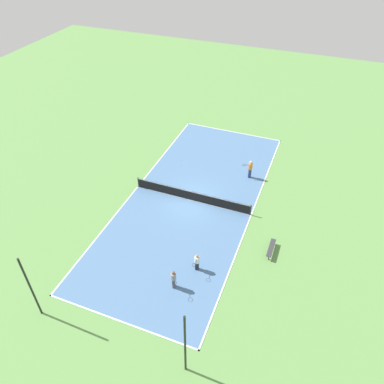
{
  "coord_description": "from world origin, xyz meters",
  "views": [
    {
      "loc": [
        -8.66,
        22.37,
        20.52
      ],
      "look_at": [
        0.0,
        0.0,
        0.9
      ],
      "focal_mm": 35.0,
      "sensor_mm": 36.0,
      "label": 1
    }
  ],
  "objects_px": {
    "player_near_white": "(197,261)",
    "fence_post_back_left": "(185,345)",
    "bench": "(271,248)",
    "fence_post_back_right": "(31,288)",
    "tennis_ball_far_baseline": "(249,204)",
    "player_baseline_gray": "(173,278)",
    "tennis_ball_right_alley": "(180,160)",
    "player_center_orange": "(250,168)",
    "tennis_net": "(192,196)"
  },
  "relations": [
    {
      "from": "player_baseline_gray",
      "to": "tennis_ball_right_alley",
      "type": "bearing_deg",
      "value": 172.07
    },
    {
      "from": "tennis_net",
      "to": "fence_post_back_left",
      "type": "bearing_deg",
      "value": 109.76
    },
    {
      "from": "tennis_net",
      "to": "player_baseline_gray",
      "type": "distance_m",
      "value": 8.91
    },
    {
      "from": "tennis_ball_far_baseline",
      "to": "bench",
      "type": "bearing_deg",
      "value": 121.94
    },
    {
      "from": "bench",
      "to": "tennis_ball_far_baseline",
      "type": "distance_m",
      "value": 5.24
    },
    {
      "from": "player_baseline_gray",
      "to": "tennis_ball_far_baseline",
      "type": "distance_m",
      "value": 10.15
    },
    {
      "from": "fence_post_back_left",
      "to": "player_near_white",
      "type": "bearing_deg",
      "value": -74.54
    },
    {
      "from": "player_near_white",
      "to": "tennis_ball_far_baseline",
      "type": "height_order",
      "value": "player_near_white"
    },
    {
      "from": "player_baseline_gray",
      "to": "player_center_orange",
      "type": "distance_m",
      "value": 13.64
    },
    {
      "from": "player_center_orange",
      "to": "tennis_ball_far_baseline",
      "type": "relative_size",
      "value": 25.81
    },
    {
      "from": "tennis_ball_far_baseline",
      "to": "player_center_orange",
      "type": "bearing_deg",
      "value": -76.17
    },
    {
      "from": "tennis_ball_far_baseline",
      "to": "fence_post_back_left",
      "type": "distance_m",
      "value": 14.76
    },
    {
      "from": "tennis_net",
      "to": "player_baseline_gray",
      "type": "height_order",
      "value": "player_baseline_gray"
    },
    {
      "from": "player_center_orange",
      "to": "tennis_ball_far_baseline",
      "type": "height_order",
      "value": "player_center_orange"
    },
    {
      "from": "tennis_ball_far_baseline",
      "to": "player_baseline_gray",
      "type": "bearing_deg",
      "value": 75.4
    },
    {
      "from": "tennis_net",
      "to": "fence_post_back_right",
      "type": "xyz_separation_m",
      "value": [
        4.82,
        13.42,
        2.03
      ]
    },
    {
      "from": "tennis_net",
      "to": "player_center_orange",
      "type": "distance_m",
      "value": 6.15
    },
    {
      "from": "bench",
      "to": "fence_post_back_left",
      "type": "distance_m",
      "value": 10.65
    },
    {
      "from": "tennis_net",
      "to": "fence_post_back_left",
      "type": "relative_size",
      "value": 1.99
    },
    {
      "from": "player_baseline_gray",
      "to": "tennis_ball_right_alley",
      "type": "relative_size",
      "value": 22.69
    },
    {
      "from": "player_near_white",
      "to": "tennis_ball_right_alley",
      "type": "height_order",
      "value": "player_near_white"
    },
    {
      "from": "player_near_white",
      "to": "tennis_ball_far_baseline",
      "type": "relative_size",
      "value": 20.93
    },
    {
      "from": "player_near_white",
      "to": "fence_post_back_left",
      "type": "xyz_separation_m",
      "value": [
        -1.85,
        6.7,
        1.73
      ]
    },
    {
      "from": "tennis_ball_right_alley",
      "to": "fence_post_back_left",
      "type": "xyz_separation_m",
      "value": [
        -8.04,
        18.6,
        2.49
      ]
    },
    {
      "from": "tennis_ball_right_alley",
      "to": "fence_post_back_left",
      "type": "distance_m",
      "value": 20.41
    },
    {
      "from": "player_baseline_gray",
      "to": "fence_post_back_left",
      "type": "height_order",
      "value": "fence_post_back_left"
    },
    {
      "from": "tennis_net",
      "to": "tennis_ball_far_baseline",
      "type": "xyz_separation_m",
      "value": [
        -4.61,
        -1.13,
        -0.46
      ]
    },
    {
      "from": "player_baseline_gray",
      "to": "player_center_orange",
      "type": "bearing_deg",
      "value": 144.32
    },
    {
      "from": "tennis_net",
      "to": "player_near_white",
      "type": "bearing_deg",
      "value": 113.82
    },
    {
      "from": "fence_post_back_right",
      "to": "player_baseline_gray",
      "type": "bearing_deg",
      "value": -145.32
    },
    {
      "from": "player_baseline_gray",
      "to": "fence_post_back_right",
      "type": "height_order",
      "value": "fence_post_back_right"
    },
    {
      "from": "player_near_white",
      "to": "fence_post_back_left",
      "type": "bearing_deg",
      "value": 12.86
    },
    {
      "from": "bench",
      "to": "fence_post_back_right",
      "type": "bearing_deg",
      "value": -50.36
    },
    {
      "from": "player_near_white",
      "to": "tennis_ball_far_baseline",
      "type": "distance_m",
      "value": 8.06
    },
    {
      "from": "tennis_net",
      "to": "fence_post_back_left",
      "type": "xyz_separation_m",
      "value": [
        -4.82,
        13.42,
        2.03
      ]
    },
    {
      "from": "player_near_white",
      "to": "tennis_ball_right_alley",
      "type": "xyz_separation_m",
      "value": [
        6.19,
        -11.9,
        -0.77
      ]
    },
    {
      "from": "bench",
      "to": "player_center_orange",
      "type": "bearing_deg",
      "value": -155.75
    },
    {
      "from": "player_baseline_gray",
      "to": "fence_post_back_left",
      "type": "relative_size",
      "value": 0.3
    },
    {
      "from": "tennis_net",
      "to": "tennis_ball_right_alley",
      "type": "distance_m",
      "value": 6.12
    },
    {
      "from": "bench",
      "to": "player_baseline_gray",
      "type": "bearing_deg",
      "value": -44.86
    },
    {
      "from": "bench",
      "to": "tennis_ball_far_baseline",
      "type": "xyz_separation_m",
      "value": [
        2.77,
        -4.44,
        -0.34
      ]
    },
    {
      "from": "bench",
      "to": "player_near_white",
      "type": "xyz_separation_m",
      "value": [
        4.42,
        3.41,
        0.43
      ]
    },
    {
      "from": "player_baseline_gray",
      "to": "fence_post_back_right",
      "type": "xyz_separation_m",
      "value": [
        6.88,
        4.76,
        1.65
      ]
    },
    {
      "from": "bench",
      "to": "fence_post_back_right",
      "type": "distance_m",
      "value": 15.99
    },
    {
      "from": "player_baseline_gray",
      "to": "tennis_net",
      "type": "bearing_deg",
      "value": 164.57
    },
    {
      "from": "tennis_ball_right_alley",
      "to": "bench",
      "type": "bearing_deg",
      "value": 141.33
    },
    {
      "from": "player_baseline_gray",
      "to": "tennis_ball_right_alley",
      "type": "xyz_separation_m",
      "value": [
        5.29,
        -13.83,
        -0.84
      ]
    },
    {
      "from": "tennis_net",
      "to": "fence_post_back_left",
      "type": "height_order",
      "value": "fence_post_back_left"
    },
    {
      "from": "player_center_orange",
      "to": "tennis_ball_right_alley",
      "type": "relative_size",
      "value": 25.81
    },
    {
      "from": "bench",
      "to": "player_near_white",
      "type": "height_order",
      "value": "player_near_white"
    }
  ]
}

